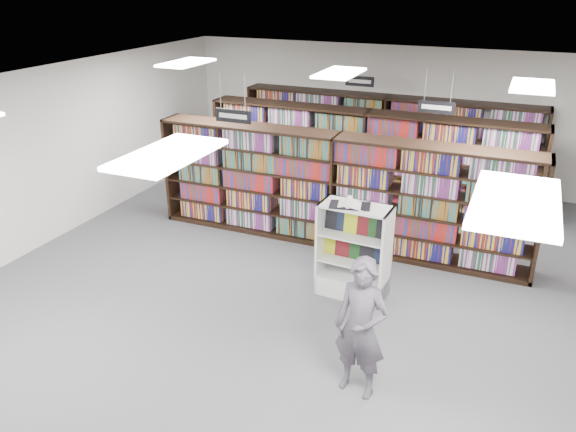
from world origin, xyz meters
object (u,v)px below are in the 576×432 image
at_px(bookshelf_row_near, 335,191).
at_px(open_book, 349,204).
at_px(endcap_display, 354,264).
at_px(shopper, 361,328).

relative_size(bookshelf_row_near, open_book, 10.54).
distance_m(endcap_display, shopper, 2.32).
xyz_separation_m(open_book, shopper, (0.82, -2.09, -0.65)).
bearing_deg(endcap_display, shopper, -67.98).
distance_m(open_book, shopper, 2.34).
xyz_separation_m(bookshelf_row_near, endcap_display, (0.86, -1.59, -0.54)).
relative_size(open_book, shopper, 0.37).
height_order(endcap_display, open_book, open_book).
bearing_deg(shopper, endcap_display, 116.75).
relative_size(bookshelf_row_near, shopper, 3.92).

